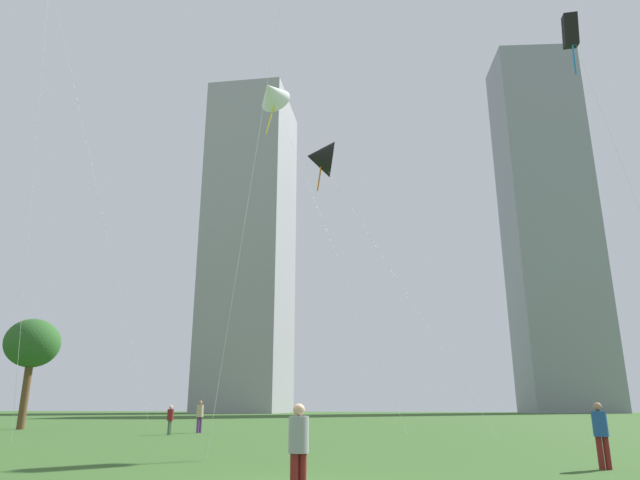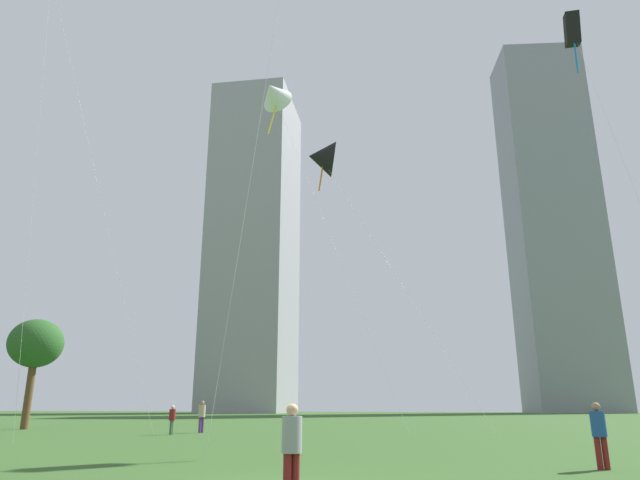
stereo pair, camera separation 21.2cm
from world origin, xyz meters
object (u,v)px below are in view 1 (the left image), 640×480
object	(u,v)px
person_standing_0	(601,430)
distant_highrise_0	(548,221)
distant_highrise_1	(250,246)
kite_flying_1	(272,93)
park_tree_0	(32,344)
person_standing_2	(200,414)
person_standing_1	(170,418)
kite_flying_0	(570,32)
kite_flying_6	(320,158)
person_standing_3	(299,444)

from	to	relation	value
person_standing_0	distant_highrise_0	bearing A→B (deg)	-101.48
distant_highrise_0	distant_highrise_1	distance (m)	71.77
kite_flying_1	distant_highrise_1	distance (m)	90.34
person_standing_0	park_tree_0	bearing A→B (deg)	-30.67
person_standing_2	distant_highrise_1	bearing A→B (deg)	-132.72
person_standing_1	distant_highrise_1	size ratio (longest dim) A/B	0.02
distant_highrise_1	person_standing_2	bearing A→B (deg)	-76.00
kite_flying_1	park_tree_0	distance (m)	26.25
kite_flying_0	distant_highrise_1	distance (m)	106.03
kite_flying_0	kite_flying_6	world-z (taller)	kite_flying_0
distant_highrise_1	person_standing_3	bearing A→B (deg)	-73.94
kite_flying_0	distant_highrise_0	bearing A→B (deg)	80.92
person_standing_2	distant_highrise_0	world-z (taller)	distant_highrise_0
kite_flying_0	distant_highrise_0	xyz separation A→B (m)	(16.77, 104.97, 20.50)
distant_highrise_1	park_tree_0	bearing A→B (deg)	-84.13
person_standing_2	kite_flying_6	xyz separation A→B (m)	(7.18, 0.89, 16.44)
person_standing_2	distant_highrise_0	size ratio (longest dim) A/B	0.02
person_standing_2	person_standing_3	world-z (taller)	person_standing_2
person_standing_1	kite_flying_1	distance (m)	26.86
person_standing_1	person_standing_2	size ratio (longest dim) A/B	0.85
kite_flying_0	park_tree_0	xyz separation A→B (m)	(-37.31, 2.70, -17.86)
kite_flying_0	kite_flying_1	bearing A→B (deg)	162.28
person_standing_1	park_tree_0	distance (m)	14.98
person_standing_0	person_standing_1	world-z (taller)	person_standing_0
distant_highrise_1	distant_highrise_0	bearing A→B (deg)	7.23
person_standing_1	distant_highrise_0	bearing A→B (deg)	-23.61
park_tree_0	person_standing_2	bearing A→B (deg)	-8.08
person_standing_2	kite_flying_6	size ratio (longest dim) A/B	0.10
park_tree_0	kite_flying_0	bearing A→B (deg)	-4.14
kite_flying_0	park_tree_0	bearing A→B (deg)	175.86
kite_flying_0	park_tree_0	world-z (taller)	kite_flying_0
person_standing_0	kite_flying_0	xyz separation A→B (m)	(4.82, 15.56, 22.65)
kite_flying_6	person_standing_0	bearing A→B (deg)	-56.58
kite_flying_0	person_standing_3	bearing A→B (deg)	-116.82
distant_highrise_1	kite_flying_1	bearing A→B (deg)	-73.57
person_standing_1	kite_flying_1	bearing A→B (deg)	-18.82
person_standing_2	kite_flying_6	distance (m)	17.96
person_standing_0	distant_highrise_0	world-z (taller)	distant_highrise_0
person_standing_2	kite_flying_6	world-z (taller)	kite_flying_6
kite_flying_6	distant_highrise_0	size ratio (longest dim) A/B	0.21
person_standing_2	park_tree_0	size ratio (longest dim) A/B	0.25
kite_flying_0	distant_highrise_1	world-z (taller)	distant_highrise_1
person_standing_1	park_tree_0	xyz separation A→B (m)	(-13.41, 4.62, 4.82)
person_standing_0	person_standing_3	size ratio (longest dim) A/B	1.03
distant_highrise_0	person_standing_0	bearing A→B (deg)	-109.92
person_standing_0	person_standing_2	distance (m)	24.65
person_standing_0	park_tree_0	xyz separation A→B (m)	(-32.49, 18.27, 4.79)
person_standing_2	distant_highrise_0	xyz separation A→B (m)	(40.10, 104.25, 43.03)
person_standing_1	person_standing_3	size ratio (longest dim) A/B	0.99
kite_flying_1	park_tree_0	world-z (taller)	kite_flying_1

